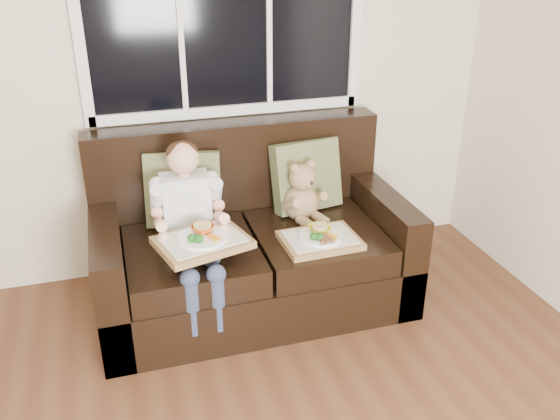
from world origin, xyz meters
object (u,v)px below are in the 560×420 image
object	(u,v)px
child	(189,213)
teddy_bear	(302,196)
loveseat	(250,248)
tray_left	(202,240)
tray_right	(320,238)

from	to	relation	value
child	teddy_bear	bearing A→B (deg)	11.42
loveseat	teddy_bear	world-z (taller)	loveseat
teddy_bear	loveseat	bearing A→B (deg)	167.21
child	tray_left	size ratio (longest dim) A/B	1.65
teddy_bear	tray_left	bearing A→B (deg)	-167.76
loveseat	tray_left	distance (m)	0.52
loveseat	child	bearing A→B (deg)	-161.20
tray_left	tray_right	xyz separation A→B (m)	(0.62, 0.02, -0.10)
child	tray_left	world-z (taller)	child
teddy_bear	tray_right	distance (m)	0.33
child	tray_right	xyz separation A→B (m)	(0.66, -0.18, -0.16)
loveseat	tray_left	xyz separation A→B (m)	(-0.31, -0.32, 0.27)
tray_right	tray_left	bearing A→B (deg)	179.75
tray_left	loveseat	bearing A→B (deg)	29.82
tray_left	tray_right	distance (m)	0.63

